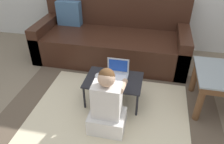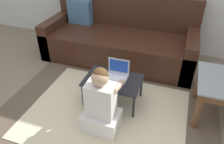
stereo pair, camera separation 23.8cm
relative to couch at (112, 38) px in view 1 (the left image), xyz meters
The scene contains 7 objects.
ground_plane 1.26m from the couch, 81.25° to the right, with size 16.00×16.00×0.00m, color #7F705B.
area_rug 1.30m from the couch, 78.91° to the right, with size 2.31×1.81×0.01m.
couch is the anchor object (origin of this frame).
laptop_desk 1.06m from the couch, 76.73° to the right, with size 0.62×0.42×0.30m.
laptop 1.01m from the couch, 74.57° to the right, with size 0.24×0.18×0.19m.
computer_mouse 1.03m from the couch, 86.23° to the right, with size 0.07×0.10×0.04m.
person_seated 1.47m from the couch, 79.55° to the right, with size 0.35×0.42×0.70m.
Camera 1 is at (0.44, -1.70, 1.70)m, focal length 35.00 mm.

